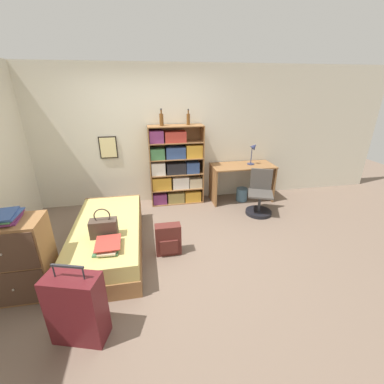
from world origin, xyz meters
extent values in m
plane|color=#756051|center=(0.00, 0.00, 0.00)|extent=(14.00, 14.00, 0.00)
cube|color=beige|center=(0.00, 1.72, 1.30)|extent=(10.00, 0.06, 2.60)
cube|color=black|center=(-0.74, 1.68, 1.15)|extent=(0.32, 0.02, 0.41)
cube|color=beige|center=(-0.74, 1.66, 1.15)|extent=(0.28, 0.01, 0.37)
cube|color=olive|center=(-0.67, 0.00, 0.11)|extent=(0.92, 1.98, 0.23)
cube|color=tan|center=(-0.67, 0.00, 0.33)|extent=(0.89, 1.95, 0.21)
cube|color=olive|center=(-0.67, 0.97, 0.22)|extent=(0.92, 0.04, 0.44)
cube|color=#47382D|center=(-0.65, -0.29, 0.55)|extent=(0.34, 0.16, 0.23)
torus|color=#47382D|center=(-0.65, -0.29, 0.73)|extent=(0.20, 0.02, 0.20)
cube|color=#427A4C|center=(-0.59, -0.59, 0.45)|extent=(0.30, 0.35, 0.02)
cube|color=beige|center=(-0.57, -0.61, 0.47)|extent=(0.22, 0.34, 0.02)
cube|color=#B2382D|center=(-0.59, -0.59, 0.49)|extent=(0.24, 0.29, 0.02)
cube|color=#B2382D|center=(-0.59, -0.59, 0.50)|extent=(0.25, 0.34, 0.01)
cube|color=#B2382D|center=(-0.57, -0.58, 0.51)|extent=(0.30, 0.36, 0.01)
cube|color=#5B191E|center=(-0.78, -1.37, 0.35)|extent=(0.54, 0.37, 0.71)
cylinder|color=#2D2D33|center=(-0.91, -1.33, 0.77)|extent=(0.01, 0.01, 0.12)
cylinder|color=#2D2D33|center=(-0.65, -1.42, 0.77)|extent=(0.01, 0.01, 0.12)
cube|color=#2D2D33|center=(-0.78, -1.37, 0.83)|extent=(0.28, 0.11, 0.02)
cube|color=olive|center=(-1.53, -0.65, 0.47)|extent=(0.68, 0.43, 0.94)
cube|color=#513828|center=(-1.53, -0.87, 0.24)|extent=(0.64, 0.01, 0.43)
sphere|color=#B2A893|center=(-1.53, -0.89, 0.24)|extent=(0.02, 0.02, 0.02)
cube|color=#513828|center=(-1.53, -0.87, 0.69)|extent=(0.64, 0.01, 0.43)
sphere|color=#B2A893|center=(-1.53, -0.89, 0.69)|extent=(0.02, 0.02, 0.02)
cube|color=#7A336B|center=(-1.54, -0.65, 0.95)|extent=(0.31, 0.30, 0.02)
cube|color=#7A336B|center=(-1.53, -0.64, 0.97)|extent=(0.24, 0.35, 0.02)
cube|color=#99894C|center=(-1.54, -0.65, 0.98)|extent=(0.25, 0.29, 0.01)
cube|color=#427A4C|center=(-1.54, -0.66, 1.00)|extent=(0.29, 0.34, 0.01)
cube|color=#334C84|center=(-1.53, -0.65, 1.01)|extent=(0.29, 0.32, 0.01)
cube|color=#334C84|center=(-1.53, -0.65, 1.02)|extent=(0.25, 0.35, 0.01)
cube|color=olive|center=(0.01, 1.50, 0.77)|extent=(0.02, 0.33, 1.54)
cube|color=olive|center=(1.03, 1.50, 0.77)|extent=(0.02, 0.33, 1.54)
cube|color=olive|center=(0.52, 1.66, 0.77)|extent=(1.03, 0.01, 1.54)
cube|color=olive|center=(0.52, 1.50, 0.01)|extent=(1.00, 0.33, 0.02)
cube|color=olive|center=(0.52, 1.50, 0.31)|extent=(1.00, 0.33, 0.02)
cube|color=olive|center=(0.52, 1.50, 0.62)|extent=(1.00, 0.33, 0.02)
cube|color=olive|center=(0.52, 1.50, 0.93)|extent=(1.00, 0.33, 0.02)
cube|color=olive|center=(0.52, 1.50, 1.23)|extent=(1.00, 0.33, 0.02)
cube|color=olive|center=(0.52, 1.50, 1.53)|extent=(1.00, 0.33, 0.02)
cube|color=#7A336B|center=(0.16, 1.49, 0.12)|extent=(0.26, 0.24, 0.21)
cube|color=#99894C|center=(0.48, 1.49, 0.12)|extent=(0.33, 0.24, 0.21)
cube|color=gold|center=(0.83, 1.49, 0.12)|extent=(0.32, 0.24, 0.21)
cube|color=gold|center=(0.21, 1.49, 0.44)|extent=(0.36, 0.24, 0.25)
cube|color=silver|center=(0.58, 1.49, 0.43)|extent=(0.32, 0.24, 0.23)
cube|color=beige|center=(0.88, 1.49, 0.41)|extent=(0.25, 0.24, 0.19)
cube|color=silver|center=(0.16, 1.49, 0.75)|extent=(0.26, 0.24, 0.24)
cube|color=#232328|center=(0.50, 1.49, 0.73)|extent=(0.37, 0.24, 0.21)
cube|color=#334C84|center=(0.82, 1.49, 0.73)|extent=(0.25, 0.24, 0.21)
cube|color=#427A4C|center=(0.16, 1.49, 1.04)|extent=(0.26, 0.24, 0.20)
cube|color=#334C84|center=(0.50, 1.49, 1.04)|extent=(0.36, 0.24, 0.22)
cube|color=gold|center=(0.85, 1.49, 1.06)|extent=(0.31, 0.24, 0.24)
cube|color=#7A336B|center=(0.16, 1.49, 1.35)|extent=(0.25, 0.24, 0.22)
cube|color=#B2382D|center=(0.50, 1.49, 1.34)|extent=(0.39, 0.24, 0.19)
cylinder|color=brown|center=(0.26, 1.49, 1.65)|extent=(0.07, 0.07, 0.21)
cylinder|color=brown|center=(0.26, 1.49, 1.78)|extent=(0.03, 0.03, 0.07)
cylinder|color=#232328|center=(0.26, 1.49, 1.83)|extent=(0.03, 0.03, 0.02)
cylinder|color=brown|center=(0.76, 1.52, 1.64)|extent=(0.06, 0.06, 0.20)
cylinder|color=brown|center=(0.76, 1.52, 1.77)|extent=(0.02, 0.02, 0.06)
cylinder|color=#232328|center=(0.76, 1.52, 1.81)|extent=(0.03, 0.03, 0.02)
cube|color=olive|center=(1.83, 1.38, 0.74)|extent=(1.25, 0.58, 0.02)
cube|color=olive|center=(1.23, 1.38, 0.36)|extent=(0.03, 0.54, 0.73)
cube|color=olive|center=(2.44, 1.38, 0.36)|extent=(0.03, 0.54, 0.73)
cylinder|color=navy|center=(2.01, 1.40, 0.76)|extent=(0.14, 0.14, 0.02)
cylinder|color=navy|center=(2.01, 1.40, 0.93)|extent=(0.02, 0.02, 0.32)
cone|color=navy|center=(2.05, 1.40, 1.11)|extent=(0.15, 0.12, 0.15)
cylinder|color=black|center=(1.94, 0.69, 0.03)|extent=(0.48, 0.48, 0.06)
cylinder|color=#333338|center=(1.94, 0.69, 0.20)|extent=(0.05, 0.05, 0.39)
cube|color=#47423D|center=(1.94, 0.69, 0.41)|extent=(0.57, 0.57, 0.03)
cube|color=#47423D|center=(2.01, 0.88, 0.62)|extent=(0.38, 0.19, 0.39)
cube|color=#56231E|center=(0.16, -0.20, 0.23)|extent=(0.36, 0.16, 0.45)
cube|color=#56231E|center=(0.16, -0.30, 0.16)|extent=(0.25, 0.03, 0.20)
cylinder|color=slate|center=(1.84, 1.32, 0.13)|extent=(0.23, 0.23, 0.27)
camera|label=1|loc=(-0.07, -3.27, 2.24)|focal=24.00mm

